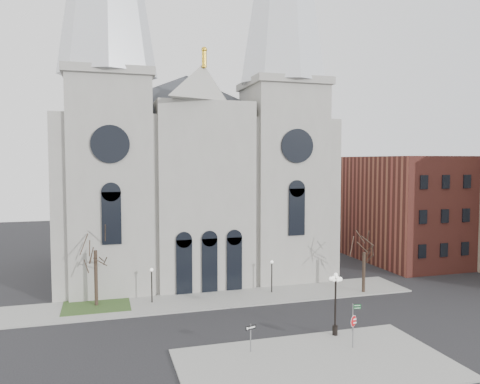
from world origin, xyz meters
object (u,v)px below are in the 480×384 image
object	(u,v)px
street_name_sign	(354,315)
stop_sign	(353,324)
globe_lamp	(335,296)
one_way_sign	(251,333)

from	to	relation	value
street_name_sign	stop_sign	bearing A→B (deg)	-114.17
stop_sign	street_name_sign	bearing A→B (deg)	48.54
globe_lamp	one_way_sign	world-z (taller)	globe_lamp
street_name_sign	one_way_sign	bearing A→B (deg)	-163.75
stop_sign	street_name_sign	size ratio (longest dim) A/B	1.07
one_way_sign	street_name_sign	bearing A→B (deg)	-8.80
globe_lamp	street_name_sign	distance (m)	2.48
one_way_sign	street_name_sign	distance (m)	9.04
globe_lamp	street_name_sign	bearing A→B (deg)	9.28
stop_sign	street_name_sign	xyz separation A→B (m)	(1.69, 2.82, -0.39)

